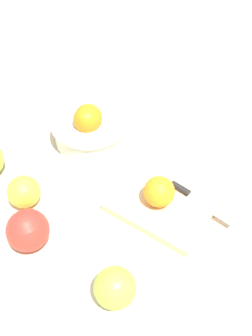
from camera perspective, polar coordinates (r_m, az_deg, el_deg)
name	(u,v)px	position (r m, az deg, el deg)	size (l,w,h in m)	color
ground_plane	(111,192)	(0.83, -2.24, -3.74)	(2.40, 2.40, 0.00)	beige
bowl	(90,127)	(0.93, -5.55, 6.29)	(0.19, 0.19, 0.10)	beige
cutting_board	(164,202)	(0.81, 5.77, -5.17)	(0.20, 0.17, 0.02)	#DBB77F
orange_on_board	(159,192)	(0.77, 5.06, -3.62)	(0.06, 0.06, 0.06)	orange
knife	(193,197)	(0.80, 10.23, -4.35)	(0.16, 0.02, 0.01)	silver
apple_front_left	(28,230)	(0.74, -14.71, -9.14)	(0.08, 0.08, 0.08)	red
apple_front_left_2	(24,192)	(0.81, -15.28, -3.52)	(0.07, 0.07, 0.07)	gold
apple_front_right	(115,288)	(0.67, -1.69, -17.77)	(0.07, 0.07, 0.07)	#8EB738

